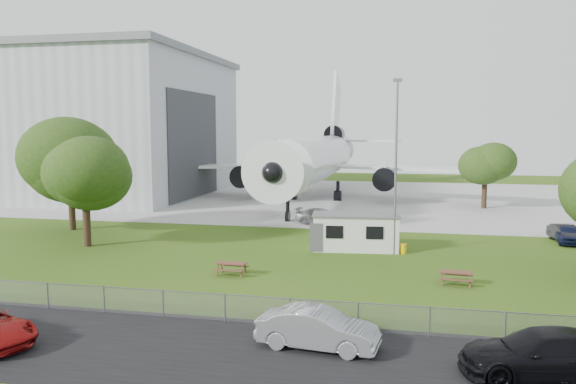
% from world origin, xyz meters
% --- Properties ---
extents(ground, '(160.00, 160.00, 0.00)m').
position_xyz_m(ground, '(0.00, 0.00, 0.00)').
color(ground, '#46671A').
extents(asphalt_strip, '(120.00, 8.00, 0.02)m').
position_xyz_m(asphalt_strip, '(0.00, -13.00, 0.01)').
color(asphalt_strip, black).
rests_on(asphalt_strip, ground).
extents(concrete_apron, '(120.00, 46.00, 0.03)m').
position_xyz_m(concrete_apron, '(0.00, 38.00, 0.01)').
color(concrete_apron, '#B7B7B2').
rests_on(concrete_apron, ground).
extents(hangar, '(43.00, 31.00, 18.55)m').
position_xyz_m(hangar, '(-37.97, 36.00, 9.41)').
color(hangar, '#B2B7BC').
rests_on(hangar, ground).
extents(airliner, '(46.36, 47.73, 17.69)m').
position_xyz_m(airliner, '(-2.00, 35.86, 5.27)').
color(airliner, white).
rests_on(airliner, ground).
extents(site_cabin, '(6.87, 3.31, 2.62)m').
position_xyz_m(site_cabin, '(5.44, 7.12, 1.31)').
color(site_cabin, silver).
rests_on(site_cabin, ground).
extents(picnic_west, '(1.84, 1.55, 0.76)m').
position_xyz_m(picnic_west, '(-1.22, -1.52, 0.00)').
color(picnic_west, brown).
rests_on(picnic_west, ground).
extents(picnic_east, '(1.94, 1.67, 0.76)m').
position_xyz_m(picnic_east, '(11.78, -0.93, 0.00)').
color(picnic_east, brown).
rests_on(picnic_east, ground).
extents(fence, '(58.00, 0.04, 1.30)m').
position_xyz_m(fence, '(0.00, -9.50, 0.00)').
color(fence, gray).
rests_on(fence, ground).
extents(lamp_mast, '(0.16, 0.16, 12.00)m').
position_xyz_m(lamp_mast, '(8.20, 6.20, 6.00)').
color(lamp_mast, slate).
rests_on(lamp_mast, ground).
extents(tree_west_big, '(9.07, 9.07, 10.60)m').
position_xyz_m(tree_west_big, '(-19.42, 10.28, 6.06)').
color(tree_west_big, '#382619').
rests_on(tree_west_big, ground).
extents(tree_west_small, '(6.14, 6.14, 8.36)m').
position_xyz_m(tree_west_small, '(-14.29, 4.23, 5.28)').
color(tree_west_small, '#382619').
rests_on(tree_west_small, ground).
extents(tree_far_apron, '(6.08, 6.08, 7.71)m').
position_xyz_m(tree_far_apron, '(17.42, 31.60, 4.66)').
color(tree_far_apron, '#382619').
rests_on(tree_far_apron, ground).
extents(car_centre_sedan, '(5.03, 2.27, 1.60)m').
position_xyz_m(car_centre_sedan, '(5.60, -11.70, 0.80)').
color(car_centre_sedan, '#A7AAAF').
rests_on(car_centre_sedan, ground).
extents(car_east_van, '(6.04, 3.20, 1.67)m').
position_xyz_m(car_east_van, '(13.73, -12.64, 0.83)').
color(car_east_van, black).
rests_on(car_east_van, ground).
extents(car_ne_hatch, '(1.77, 4.16, 1.40)m').
position_xyz_m(car_ne_hatch, '(21.07, 12.86, 0.70)').
color(car_ne_hatch, black).
rests_on(car_ne_hatch, ground).
extents(car_ne_sedan, '(1.92, 4.23, 1.35)m').
position_xyz_m(car_ne_sedan, '(21.04, 13.13, 0.67)').
color(car_ne_sedan, black).
rests_on(car_ne_sedan, ground).
extents(car_apron_van, '(5.12, 2.64, 1.42)m').
position_xyz_m(car_apron_van, '(1.43, 17.42, 0.71)').
color(car_apron_van, '#ABADB2').
rests_on(car_apron_van, ground).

